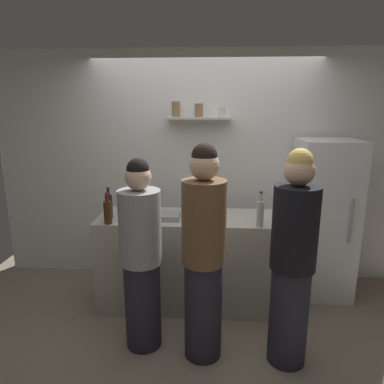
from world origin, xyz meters
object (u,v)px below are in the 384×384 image
(refrigerator, at_px, (323,219))
(wine_bottle_pale_glass, at_px, (260,213))
(water_bottle_plastic, at_px, (193,206))
(person_brown_jacket, at_px, (204,256))
(wine_bottle_dark_glass, at_px, (109,206))
(person_grey_hoodie, at_px, (141,258))
(utensil_holder, at_px, (190,215))
(person_blonde, at_px, (292,262))
(baking_pan, at_px, (162,216))
(wine_bottle_amber_glass, at_px, (108,212))

(refrigerator, height_order, wine_bottle_pale_glass, refrigerator)
(wine_bottle_pale_glass, distance_m, water_bottle_plastic, 0.70)
(wine_bottle_pale_glass, height_order, person_brown_jacket, person_brown_jacket)
(wine_bottle_dark_glass, bearing_deg, water_bottle_plastic, 11.93)
(person_grey_hoodie, bearing_deg, wine_bottle_pale_glass, -169.25)
(utensil_holder, height_order, wine_bottle_pale_glass, wine_bottle_pale_glass)
(utensil_holder, relative_size, wine_bottle_pale_glass, 0.67)
(person_blonde, bearing_deg, wine_bottle_pale_glass, -58.56)
(wine_bottle_pale_glass, relative_size, person_brown_jacket, 0.19)
(utensil_holder, bearing_deg, refrigerator, 18.13)
(baking_pan, distance_m, utensil_holder, 0.29)
(utensil_holder, relative_size, wine_bottle_dark_glass, 0.68)
(baking_pan, xyz_separation_m, wine_bottle_pale_glass, (0.92, -0.18, 0.10))
(utensil_holder, distance_m, person_grey_hoodie, 0.68)
(utensil_holder, xyz_separation_m, person_blonde, (0.82, -0.66, -0.15))
(baking_pan, distance_m, wine_bottle_pale_glass, 0.94)
(baking_pan, bearing_deg, utensil_holder, -14.16)
(wine_bottle_amber_glass, xyz_separation_m, wine_bottle_dark_glass, (-0.04, 0.16, 0.01))
(wine_bottle_amber_glass, distance_m, water_bottle_plastic, 0.84)
(water_bottle_plastic, distance_m, person_grey_hoodie, 0.88)
(utensil_holder, distance_m, person_brown_jacket, 0.66)
(baking_pan, distance_m, person_brown_jacket, 0.83)
(person_brown_jacket, bearing_deg, wine_bottle_amber_glass, -38.33)
(water_bottle_plastic, bearing_deg, baking_pan, -153.64)
(person_grey_hoodie, bearing_deg, wine_bottle_dark_glass, -66.66)
(person_brown_jacket, bearing_deg, person_grey_hoodie, -18.65)
(baking_pan, bearing_deg, wine_bottle_dark_glass, -177.25)
(refrigerator, relative_size, wine_bottle_amber_glass, 5.61)
(baking_pan, relative_size, wine_bottle_amber_glass, 1.14)
(water_bottle_plastic, distance_m, person_blonde, 1.20)
(person_grey_hoodie, distance_m, person_blonde, 1.19)
(wine_bottle_amber_glass, relative_size, wine_bottle_dark_glass, 0.92)
(utensil_holder, relative_size, person_blonde, 0.13)
(person_blonde, bearing_deg, utensil_holder, -25.83)
(baking_pan, height_order, wine_bottle_dark_glass, wine_bottle_dark_glass)
(refrigerator, height_order, utensil_holder, refrigerator)
(refrigerator, distance_m, water_bottle_plastic, 1.40)
(person_brown_jacket, bearing_deg, person_blonde, 169.33)
(wine_bottle_pale_glass, height_order, person_grey_hoodie, person_grey_hoodie)
(utensil_holder, distance_m, person_blonde, 1.06)
(refrigerator, distance_m, wine_bottle_pale_glass, 0.96)
(baking_pan, bearing_deg, person_blonde, -33.75)
(refrigerator, bearing_deg, utensil_holder, -161.87)
(wine_bottle_dark_glass, xyz_separation_m, water_bottle_plastic, (0.80, 0.17, -0.04))
(wine_bottle_dark_glass, height_order, person_grey_hoodie, person_grey_hoodie)
(wine_bottle_amber_glass, bearing_deg, refrigerator, 14.83)
(refrigerator, relative_size, person_brown_jacket, 0.96)
(utensil_holder, height_order, person_blonde, person_blonde)
(wine_bottle_amber_glass, xyz_separation_m, person_blonde, (1.57, -0.55, -0.20))
(person_brown_jacket, relative_size, person_grey_hoodie, 1.08)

